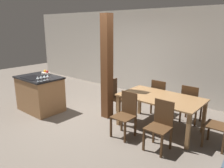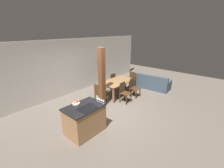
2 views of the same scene
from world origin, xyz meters
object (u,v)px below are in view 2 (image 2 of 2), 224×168
Objects in this scene: fruit_bowl at (76,103)px; wine_glass_near at (103,101)px; dining_chair_head_end at (99,93)px; dining_chair_far_left at (101,85)px; wine_glass_middle at (101,100)px; couch at (152,83)px; timber_post at (102,78)px; dining_chair_far_right at (111,81)px; dining_chair_near_left at (124,92)px; wine_glass_far at (99,99)px; dining_chair_foot_end at (131,80)px; dining_table at (117,83)px; wine_glass_end at (97,98)px; kitchen_island at (85,119)px; dining_chair_near_right at (134,87)px.

wine_glass_near is at bearing -45.60° from fruit_bowl.
wine_glass_near reaches higher than dining_chair_head_end.
wine_glass_middle is at bearing 44.79° from dining_chair_far_left.
timber_post is at bearing 74.51° from couch.
dining_chair_head_end is (-1.63, -0.72, 0.00)m from dining_chair_far_right.
wine_glass_near is 0.15× the size of dining_chair_near_left.
wine_glass_far is at bearing 34.54° from dining_chair_far_right.
dining_chair_foot_end is at bearing -90.00° from dining_chair_head_end.
wine_glass_near is 0.08× the size of dining_table.
wine_glass_middle is at bearing 91.11° from couch.
dining_chair_head_end is at bearing 47.62° from wine_glass_middle.
timber_post is at bearing 29.53° from dining_chair_far_right.
timber_post is (1.13, 0.98, 0.21)m from wine_glass_far.
wine_glass_end is 0.15× the size of dining_chair_far_left.
dining_chair_far_right is at bearing 34.54° from wine_glass_far.
wine_glass_near is 0.09m from wine_glass_middle.
timber_post is at bearing 46.24° from dining_chair_far_left.
dining_chair_foot_end is (1.63, -0.72, 0.00)m from dining_chair_far_left.
couch is at bearing -1.10° from fruit_bowl.
dining_chair_near_left is (2.05, 0.59, -0.56)m from wine_glass_middle.
timber_post reaches higher than wine_glass_far.
dining_chair_near_left reaches higher than couch.
kitchen_island is 0.78m from wine_glass_far.
dining_table is at bearing -90.00° from dining_chair_foot_end.
wine_glass_far reaches higher than dining_table.
fruit_bowl is 0.79m from wine_glass_middle.
dining_table is 1.91× the size of dining_chair_far_left.
fruit_bowl reaches higher than kitchen_island.
dining_chair_foot_end is at bearing 19.63° from wine_glass_middle.
wine_glass_near is 3.00m from dining_chair_far_left.
dining_chair_near_right is 1.93m from timber_post.
dining_chair_near_left is at bearing 180.00° from dining_chair_near_right.
dining_chair_head_end is at bearing 43.51° from wine_glass_end.
wine_glass_end is (0.00, 0.09, 0.00)m from wine_glass_far.
timber_post is (-1.31, -0.24, 0.59)m from dining_table.
dining_chair_foot_end is (3.68, 1.40, -0.56)m from wine_glass_near.
dining_chair_far_right is (3.34, 1.79, 0.01)m from kitchen_island.
kitchen_island is 0.68× the size of dining_table.
fruit_bowl is at bearing 138.90° from wine_glass_middle.
dining_chair_near_left is at bearing 7.67° from kitchen_island.
dining_chair_foot_end is 0.37× the size of timber_post.
dining_chair_near_right is (2.83, 0.59, -0.56)m from wine_glass_middle.
kitchen_island is 0.48× the size of timber_post.
fruit_bowl is 3.09m from dining_chair_far_left.
wine_glass_middle is (0.59, -0.52, 0.06)m from fruit_bowl.
dining_chair_far_right is 2.10m from timber_post.
dining_chair_near_left is at bearing 81.55° from couch.
timber_post is (-1.70, -0.97, 0.76)m from dining_chair_far_right.
fruit_bowl is 2.02m from dining_chair_head_end.
dining_chair_far_left is 2.87m from couch.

